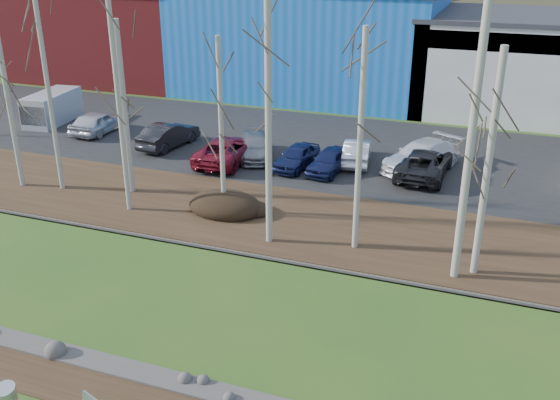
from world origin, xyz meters
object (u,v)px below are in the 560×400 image
at_px(car_0, 99,122).
at_px(car_6, 424,163).
at_px(car_4, 297,157).
at_px(car_5, 357,151).
at_px(car_8, 330,160).
at_px(car_7, 421,156).
at_px(car_9, 95,122).
at_px(car_3, 255,146).
at_px(van_grey, 51,108).
at_px(car_1, 168,135).
at_px(car_2, 227,150).

bearing_deg(car_0, car_6, 177.82).
relative_size(car_4, car_5, 0.93).
xyz_separation_m(car_5, car_8, (-1.03, -1.92, -0.02)).
xyz_separation_m(car_7, car_8, (-4.52, -2.06, -0.13)).
height_order(car_6, car_9, car_6).
xyz_separation_m(car_3, van_grey, (-15.56, 1.78, 0.37)).
bearing_deg(car_4, car_9, -179.86).
height_order(car_3, car_7, car_7).
relative_size(car_6, car_9, 1.30).
bearing_deg(car_6, car_5, -9.43).
xyz_separation_m(car_4, car_5, (2.88, 1.92, 0.02)).
bearing_deg(car_6, car_4, 11.88).
distance_m(car_7, car_9, 20.65).
bearing_deg(van_grey, car_8, -14.64).
xyz_separation_m(car_1, car_9, (-5.92, 0.99, -0.04)).
xyz_separation_m(car_2, car_6, (10.62, 1.62, 0.01)).
distance_m(car_0, car_5, 16.80).
xyz_separation_m(car_1, car_8, (10.20, -0.80, -0.09)).
height_order(car_1, car_8, car_1).
bearing_deg(car_3, car_4, -41.60).
bearing_deg(car_2, car_7, -168.27).
bearing_deg(car_1, van_grey, -2.21).
bearing_deg(car_2, car_6, -173.51).
bearing_deg(car_7, car_6, -44.78).
distance_m(car_1, car_5, 11.29).
relative_size(car_0, car_2, 0.78).
height_order(car_6, van_grey, van_grey).
xyz_separation_m(car_2, car_4, (3.94, 0.50, -0.08)).
relative_size(car_3, van_grey, 0.91).
height_order(car_5, car_7, car_7).
distance_m(car_3, car_8, 4.71).
relative_size(car_4, car_8, 1.00).
distance_m(car_2, car_7, 10.63).
relative_size(car_2, car_7, 0.98).
relative_size(car_7, car_8, 1.41).
relative_size(car_7, van_grey, 1.09).
bearing_deg(car_7, car_5, -150.50).
bearing_deg(van_grey, car_4, -15.38).
xyz_separation_m(car_0, car_6, (20.60, -0.66, 0.04)).
height_order(car_9, van_grey, van_grey).
height_order(car_3, car_5, car_5).
relative_size(car_1, car_2, 0.86).
distance_m(car_0, car_7, 20.29).
xyz_separation_m(car_2, car_7, (10.31, 2.56, 0.05)).
height_order(car_1, car_4, car_1).
xyz_separation_m(car_1, car_3, (5.57, 0.05, -0.09)).
height_order(car_0, car_2, car_2).
height_order(car_1, car_5, car_1).
bearing_deg(car_6, car_8, 15.44).
xyz_separation_m(car_3, car_8, (4.64, -0.85, -0.00)).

